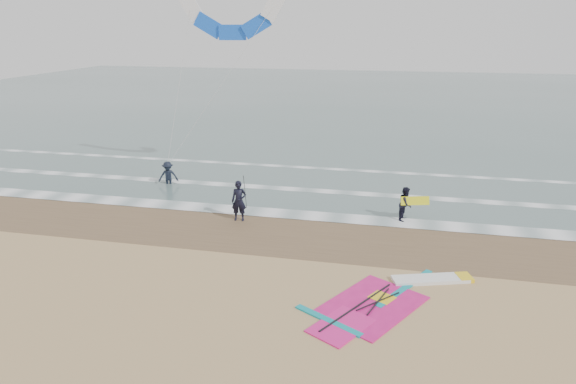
% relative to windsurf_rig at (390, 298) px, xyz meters
% --- Properties ---
extents(ground, '(120.00, 120.00, 0.00)m').
position_rel_windsurf_rig_xyz_m(ground, '(-3.64, -1.22, -0.04)').
color(ground, tan).
rests_on(ground, ground).
extents(sea_water, '(120.00, 80.00, 0.02)m').
position_rel_windsurf_rig_xyz_m(sea_water, '(-3.64, 46.78, -0.03)').
color(sea_water, '#47605E').
rests_on(sea_water, ground).
extents(wet_sand_band, '(120.00, 5.00, 0.01)m').
position_rel_windsurf_rig_xyz_m(wet_sand_band, '(-3.64, 4.78, -0.03)').
color(wet_sand_band, brown).
rests_on(wet_sand_band, ground).
extents(foam_waterline, '(120.00, 9.15, 0.02)m').
position_rel_windsurf_rig_xyz_m(foam_waterline, '(-3.64, 9.23, -0.01)').
color(foam_waterline, white).
rests_on(foam_waterline, ground).
extents(windsurf_rig, '(5.79, 5.48, 0.14)m').
position_rel_windsurf_rig_xyz_m(windsurf_rig, '(0.00, 0.00, 0.00)').
color(windsurf_rig, white).
rests_on(windsurf_rig, ground).
extents(person_standing, '(0.73, 0.53, 1.88)m').
position_rel_windsurf_rig_xyz_m(person_standing, '(-6.96, 5.78, 0.90)').
color(person_standing, black).
rests_on(person_standing, ground).
extents(person_walking, '(0.79, 0.91, 1.58)m').
position_rel_windsurf_rig_xyz_m(person_walking, '(0.46, 7.44, 0.75)').
color(person_walking, black).
rests_on(person_walking, ground).
extents(person_wading, '(1.23, 0.95, 1.68)m').
position_rel_windsurf_rig_xyz_m(person_wading, '(-12.51, 10.21, 0.80)').
color(person_wading, black).
rests_on(person_wading, ground).
extents(held_pole, '(0.17, 0.86, 1.82)m').
position_rel_windsurf_rig_xyz_m(held_pole, '(-6.66, 5.78, 1.34)').
color(held_pole, black).
rests_on(held_pole, ground).
extents(carried_kiteboard, '(1.30, 0.51, 0.39)m').
position_rel_windsurf_rig_xyz_m(carried_kiteboard, '(0.86, 7.34, 0.96)').
color(carried_kiteboard, yellow).
rests_on(carried_kiteboard, ground).
extents(surf_kite, '(6.38, 2.30, 9.24)m').
position_rel_windsurf_rig_xyz_m(surf_kite, '(-9.20, 12.37, 8.77)').
color(surf_kite, white).
rests_on(surf_kite, ground).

